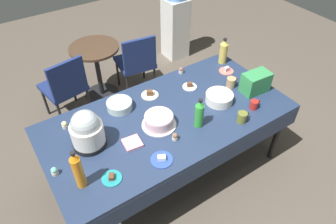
{
  "coord_description": "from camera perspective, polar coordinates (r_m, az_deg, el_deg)",
  "views": [
    {
      "loc": [
        -1.09,
        -1.65,
        2.59
      ],
      "look_at": [
        0.0,
        0.0,
        0.8
      ],
      "focal_mm": 32.73,
      "sensor_mm": 36.0,
      "label": 1
    }
  ],
  "objects": [
    {
      "name": "slow_cooker",
      "position": [
        2.44,
        -14.87,
        -3.34
      ],
      "size": [
        0.27,
        0.27,
        0.34
      ],
      "color": "black",
      "rests_on": "potluck_table"
    },
    {
      "name": "potluck_table",
      "position": [
        2.75,
        -0.0,
        -1.73
      ],
      "size": [
        2.2,
        1.1,
        0.75
      ],
      "color": "navy",
      "rests_on": "ground"
    },
    {
      "name": "soda_carton",
      "position": [
        3.04,
        16.01,
        5.31
      ],
      "size": [
        0.27,
        0.18,
        0.2
      ],
      "primitive_type": "cube",
      "rotation": [
        0.0,
        0.0,
        -0.07
      ],
      "color": "#338C4C",
      "rests_on": "potluck_table"
    },
    {
      "name": "frosted_layer_cake",
      "position": [
        2.59,
        -1.7,
        -1.61
      ],
      "size": [
        0.3,
        0.3,
        0.11
      ],
      "color": "silver",
      "rests_on": "potluck_table"
    },
    {
      "name": "coffee_mug_tan",
      "position": [
        3.07,
        11.67,
        5.42
      ],
      "size": [
        0.13,
        0.09,
        0.1
      ],
      "color": "tan",
      "rests_on": "potluck_table"
    },
    {
      "name": "ground",
      "position": [
        3.26,
        -0.0,
        -10.49
      ],
      "size": [
        9.0,
        9.0,
        0.0
      ],
      "primitive_type": "plane",
      "color": "brown"
    },
    {
      "name": "coffee_mug_olive",
      "position": [
        2.7,
        13.65,
        -0.93
      ],
      "size": [
        0.13,
        0.08,
        0.09
      ],
      "color": "olive",
      "rests_on": "potluck_table"
    },
    {
      "name": "dessert_plate_coral",
      "position": [
        3.3,
        10.82,
        7.62
      ],
      "size": [
        0.15,
        0.15,
        0.05
      ],
      "color": "#E07266",
      "rests_on": "potluck_table"
    },
    {
      "name": "water_cooler",
      "position": [
        4.69,
        1.41,
        16.78
      ],
      "size": [
        0.32,
        0.32,
        1.24
      ],
      "color": "silver",
      "rests_on": "ground"
    },
    {
      "name": "cupcake_rose",
      "position": [
        2.41,
        -20.4,
        -10.31
      ],
      "size": [
        0.05,
        0.05,
        0.07
      ],
      "color": "beige",
      "rests_on": "potluck_table"
    },
    {
      "name": "dessert_plate_teal",
      "position": [
        2.29,
        -10.44,
        -11.97
      ],
      "size": [
        0.15,
        0.15,
        0.04
      ],
      "color": "teal",
      "rests_on": "potluck_table"
    },
    {
      "name": "maroon_chair_right",
      "position": [
        3.92,
        -5.87,
        9.49
      ],
      "size": [
        0.49,
        0.49,
        0.85
      ],
      "color": "navy",
      "rests_on": "ground"
    },
    {
      "name": "dessert_plate_cobalt",
      "position": [
        2.36,
        -1.18,
        -8.76
      ],
      "size": [
        0.17,
        0.17,
        0.04
      ],
      "color": "#2D4CB2",
      "rests_on": "potluck_table"
    },
    {
      "name": "glass_salad_bowl",
      "position": [
        2.8,
        -9.03,
        1.28
      ],
      "size": [
        0.23,
        0.23,
        0.07
      ],
      "primitive_type": "cylinder",
      "color": "#B2C6BC",
      "rests_on": "potluck_table"
    },
    {
      "name": "ceramic_snack_bowl",
      "position": [
        2.87,
        9.51,
        2.63
      ],
      "size": [
        0.25,
        0.25,
        0.09
      ],
      "primitive_type": "cylinder",
      "color": "silver",
      "rests_on": "potluck_table"
    },
    {
      "name": "maroon_chair_left",
      "position": [
        3.67,
        -18.64,
        4.76
      ],
      "size": [
        0.51,
        0.51,
        0.85
      ],
      "color": "navy",
      "rests_on": "ground"
    },
    {
      "name": "soda_bottle_orange_juice",
      "position": [
        2.19,
        -16.43,
        -10.38
      ],
      "size": [
        0.07,
        0.07,
        0.35
      ],
      "color": "orange",
      "rests_on": "potluck_table"
    },
    {
      "name": "cupcake_vanilla",
      "position": [
        2.49,
        1.31,
        -4.59
      ],
      "size": [
        0.05,
        0.05,
        0.07
      ],
      "color": "beige",
      "rests_on": "potluck_table"
    },
    {
      "name": "round_cafe_table",
      "position": [
        3.95,
        -13.14,
        8.95
      ],
      "size": [
        0.6,
        0.6,
        0.72
      ],
      "color": "#473323",
      "rests_on": "ground"
    },
    {
      "name": "paper_napkin_stack",
      "position": [
        2.48,
        -6.66,
        -5.75
      ],
      "size": [
        0.15,
        0.15,
        0.02
      ],
      "primitive_type": "cube",
      "rotation": [
        0.0,
        0.0,
        -0.1
      ],
      "color": "pink",
      "rests_on": "potluck_table"
    },
    {
      "name": "soda_bottle_lime_soda",
      "position": [
        2.55,
        5.85,
        -0.31
      ],
      "size": [
        0.08,
        0.08,
        0.28
      ],
      "color": "green",
      "rests_on": "potluck_table"
    },
    {
      "name": "cupcake_mint",
      "position": [
        2.72,
        -18.71,
        -2.29
      ],
      "size": [
        0.05,
        0.05,
        0.07
      ],
      "color": "beige",
      "rests_on": "potluck_table"
    },
    {
      "name": "dessert_plate_white",
      "position": [
        3.03,
        4.05,
        4.84
      ],
      "size": [
        0.14,
        0.14,
        0.05
      ],
      "color": "white",
      "rests_on": "potluck_table"
    },
    {
      "name": "cupcake_lemon",
      "position": [
        3.21,
        2.45,
        7.78
      ],
      "size": [
        0.05,
        0.05,
        0.07
      ],
      "color": "beige",
      "rests_on": "potluck_table"
    },
    {
      "name": "coffee_mug_red",
      "position": [
        2.87,
        15.75,
        1.35
      ],
      "size": [
        0.11,
        0.07,
        0.08
      ],
      "color": "#B2231E",
      "rests_on": "potluck_table"
    },
    {
      "name": "dessert_plate_cream",
      "position": [
        2.92,
        -3.41,
        3.31
      ],
      "size": [
        0.16,
        0.16,
        0.06
      ],
      "color": "beige",
      "rests_on": "potluck_table"
    },
    {
      "name": "soda_bottle_ginger_ale",
      "position": [
        3.38,
        10.28,
        11.01
      ],
      "size": [
        0.09,
        0.09,
        0.29
      ],
      "color": "gold",
      "rests_on": "potluck_table"
    }
  ]
}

